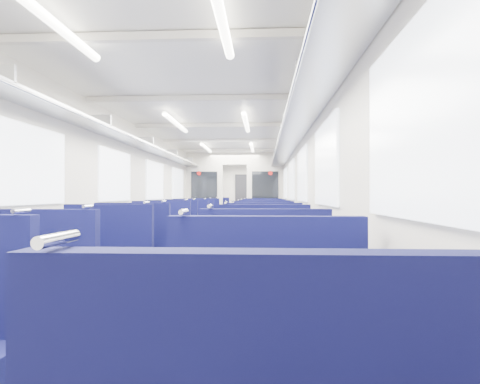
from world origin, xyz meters
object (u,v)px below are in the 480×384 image
object	(u,v)px
seat_15	(264,233)
seat_4	(42,304)
seat_3	(266,374)
seat_14	(185,233)
seat_21	(264,220)
seat_23	(263,218)
seat_5	(265,302)
end_door	(244,198)
seat_11	(264,247)
seat_16	(194,228)
seat_19	(264,225)
seat_6	(104,273)
seat_12	(173,239)
seat_9	(264,257)
seat_13	(264,239)
seat_20	(211,220)
seat_10	(159,246)
seat_22	(215,218)
seat_17	(264,229)
seat_7	(265,274)
seat_18	(201,225)
seat_8	(135,257)
bulkhead	(235,191)

from	to	relation	value
seat_15	seat_4	bearing A→B (deg)	-105.90
seat_3	seat_14	xyz separation A→B (m)	(-1.66, 6.88, 0.00)
seat_21	seat_23	distance (m)	1.19
seat_5	seat_21	bearing A→B (deg)	90.00
seat_5	end_door	bearing A→B (deg)	93.21
seat_11	seat_16	world-z (taller)	same
seat_15	seat_19	distance (m)	2.34
seat_4	seat_16	bearing A→B (deg)	90.00
seat_6	seat_19	xyz separation A→B (m)	(1.66, 6.94, 0.00)
seat_11	seat_12	distance (m)	1.98
end_door	seat_19	distance (m)	6.87
seat_6	seat_9	distance (m)	2.02
seat_15	seat_21	size ratio (longest dim) A/B	1.00
seat_13	seat_23	bearing A→B (deg)	90.00
end_door	seat_20	bearing A→B (deg)	-99.95
end_door	seat_12	bearing A→B (deg)	-94.57
seat_20	seat_23	bearing A→B (deg)	34.51
seat_4	seat_10	distance (m)	3.55
seat_21	seat_22	distance (m)	2.03
seat_15	seat_17	size ratio (longest dim) A/B	1.00
seat_7	seat_17	bearing A→B (deg)	90.00
end_door	seat_3	size ratio (longest dim) A/B	1.87
seat_3	seat_9	xyz separation A→B (m)	(0.00, 3.53, 0.00)
seat_18	seat_22	xyz separation A→B (m)	(0.00, 3.32, 0.00)
seat_11	seat_23	bearing A→B (deg)	90.00
seat_6	seat_7	distance (m)	1.66
end_door	seat_22	size ratio (longest dim) A/B	1.87
seat_12	seat_16	distance (m)	2.36
seat_10	seat_20	distance (m)	6.68
seat_15	seat_12	bearing A→B (deg)	-143.03
seat_7	seat_3	bearing A→B (deg)	-90.00
seat_3	seat_22	bearing A→B (deg)	97.57
seat_9	seat_13	xyz separation A→B (m)	(0.00, 2.30, 0.00)
seat_9	seat_22	xyz separation A→B (m)	(-1.66, 8.95, 0.00)
seat_12	seat_22	world-z (taller)	same
seat_22	seat_23	distance (m)	1.66
seat_12	seat_21	bearing A→B (deg)	73.50
seat_5	seat_4	bearing A→B (deg)	-174.88
end_door	seat_15	size ratio (longest dim) A/B	1.87
seat_16	seat_13	bearing A→B (deg)	-53.55
end_door	seat_13	distance (m)	10.32
seat_6	seat_11	world-z (taller)	same
end_door	seat_9	world-z (taller)	end_door
seat_22	seat_19	bearing A→B (deg)	-62.36
seat_6	seat_13	bearing A→B (deg)	64.36
seat_8	seat_17	world-z (taller)	same
bulkhead	seat_16	world-z (taller)	bulkhead
seat_13	seat_9	bearing A→B (deg)	-90.00
seat_21	seat_22	size ratio (longest dim) A/B	1.00
seat_17	seat_18	distance (m)	1.96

